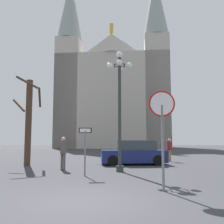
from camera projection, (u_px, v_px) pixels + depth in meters
name	position (u px, v px, depth m)	size (l,w,h in m)	color
ground_plane	(81.00, 203.00, 6.40)	(120.00, 120.00, 0.00)	#38383D
cathedral	(114.00, 94.00, 47.68)	(20.32, 13.88, 32.42)	#BCB5A5
stop_sign	(162.00, 119.00, 8.04)	(0.83, 0.08, 3.14)	slate
one_way_arrow_sign	(85.00, 146.00, 11.12)	(0.56, 0.12, 2.09)	slate
street_lamp	(120.00, 97.00, 12.86)	(1.31, 1.31, 6.10)	#2D3833
bare_tree	(28.00, 120.00, 15.62)	(1.84, 1.83, 5.39)	#473323
parked_car_near_navy	(134.00, 153.00, 16.06)	(4.24, 2.32, 1.51)	navy
pedestrian_walking	(63.00, 150.00, 13.11)	(0.32, 0.32, 1.70)	#594C47
pedestrian_standing	(170.00, 148.00, 18.11)	(0.32, 0.32, 1.64)	olive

